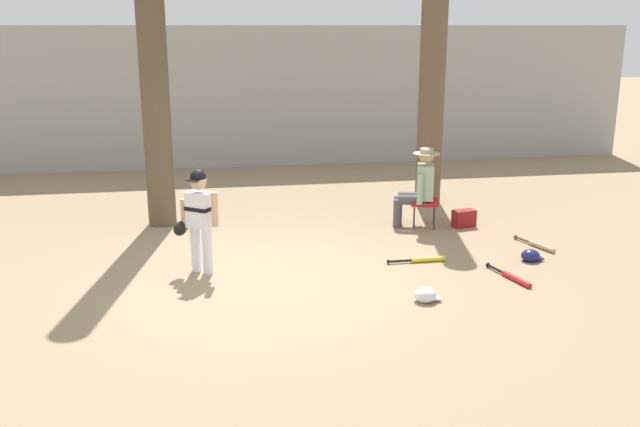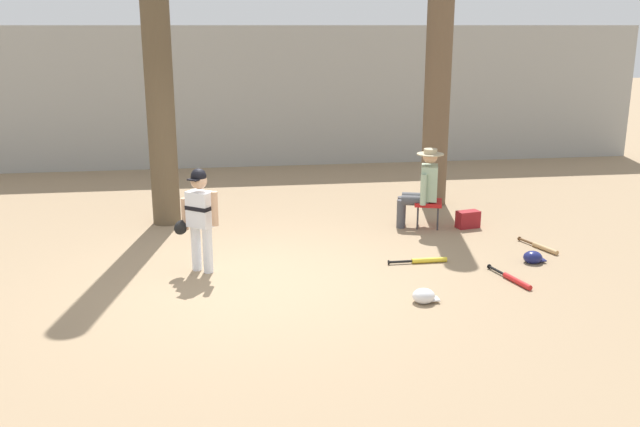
# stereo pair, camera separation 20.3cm
# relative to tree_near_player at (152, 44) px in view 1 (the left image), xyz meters

# --- Properties ---
(ground_plane) EXTENTS (60.00, 60.00, 0.00)m
(ground_plane) POSITION_rel_tree_near_player_xyz_m (1.23, -2.76, -2.70)
(ground_plane) COLOR #937A5B
(concrete_back_wall) EXTENTS (18.00, 0.36, 2.96)m
(concrete_back_wall) POSITION_rel_tree_near_player_xyz_m (1.23, 4.43, -1.22)
(concrete_back_wall) COLOR #9E9E99
(concrete_back_wall) RESTS_ON ground
(tree_near_player) EXTENTS (0.65, 0.65, 6.07)m
(tree_near_player) POSITION_rel_tree_near_player_xyz_m (0.00, 0.00, 0.00)
(tree_near_player) COLOR brown
(tree_near_player) RESTS_ON ground
(tree_behind_spectator) EXTENTS (0.70, 0.70, 4.98)m
(tree_behind_spectator) POSITION_rel_tree_near_player_xyz_m (4.44, 0.57, -0.56)
(tree_behind_spectator) COLOR brown
(tree_behind_spectator) RESTS_ON ground
(young_ballplayer) EXTENTS (0.59, 0.40, 1.31)m
(young_ballplayer) POSITION_rel_tree_near_player_xyz_m (0.57, -2.30, -1.95)
(young_ballplayer) COLOR white
(young_ballplayer) RESTS_ON ground
(folding_stool) EXTENTS (0.50, 0.50, 0.41)m
(folding_stool) POSITION_rel_tree_near_player_xyz_m (3.93, -0.82, -2.33)
(folding_stool) COLOR red
(folding_stool) RESTS_ON ground
(seated_spectator) EXTENTS (0.68, 0.53, 1.20)m
(seated_spectator) POSITION_rel_tree_near_player_xyz_m (3.84, -0.79, -2.06)
(seated_spectator) COLOR #47474C
(seated_spectator) RESTS_ON ground
(handbag_beside_stool) EXTENTS (0.37, 0.25, 0.26)m
(handbag_beside_stool) POSITION_rel_tree_near_player_xyz_m (4.52, -0.94, -2.57)
(handbag_beside_stool) COLOR maroon
(handbag_beside_stool) RESTS_ON ground
(bat_wood_tan) EXTENTS (0.28, 0.72, 0.07)m
(bat_wood_tan) POSITION_rel_tree_near_player_xyz_m (5.16, -2.11, -2.66)
(bat_wood_tan) COLOR tan
(bat_wood_tan) RESTS_ON ground
(bat_yellow_trainer) EXTENTS (0.78, 0.07, 0.07)m
(bat_yellow_trainer) POSITION_rel_tree_near_player_xyz_m (3.41, -2.41, -2.66)
(bat_yellow_trainer) COLOR yellow
(bat_yellow_trainer) RESTS_ON ground
(bat_red_barrel) EXTENTS (0.25, 0.80, 0.07)m
(bat_red_barrel) POSITION_rel_tree_near_player_xyz_m (4.27, -3.23, -2.66)
(bat_red_barrel) COLOR red
(bat_red_barrel) RESTS_ON ground
(batting_helmet_white) EXTENTS (0.30, 0.23, 0.17)m
(batting_helmet_white) POSITION_rel_tree_near_player_xyz_m (3.02, -3.68, -2.62)
(batting_helmet_white) COLOR silver
(batting_helmet_white) RESTS_ON ground
(batting_helmet_navy) EXTENTS (0.29, 0.22, 0.17)m
(batting_helmet_navy) POSITION_rel_tree_near_player_xyz_m (4.80, -2.60, -2.62)
(batting_helmet_navy) COLOR navy
(batting_helmet_navy) RESTS_ON ground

